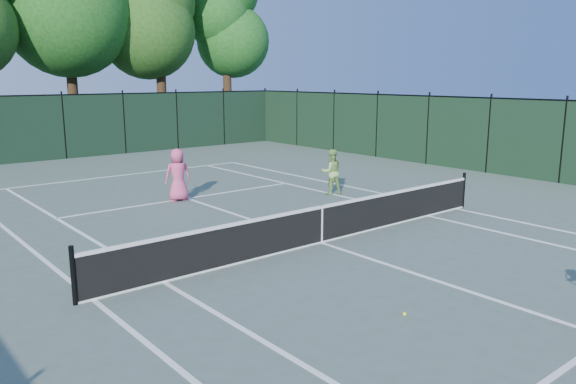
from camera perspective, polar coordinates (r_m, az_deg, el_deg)
ground at (r=13.40m, az=3.41°, el=-5.17°), size 90.00×90.00×0.00m
sideline_doubles_left at (r=10.66m, az=-19.15°, el=-10.32°), size 0.10×23.77×0.01m
sideline_doubles_right at (r=17.48m, az=16.72°, el=-1.64°), size 0.10×23.77×0.01m
sideline_singles_left at (r=11.16m, az=-12.48°, el=-8.94°), size 0.10×23.77×0.01m
sideline_singles_right at (r=16.39m, az=14.04°, el=-2.36°), size 0.10×23.77×0.01m
baseline_far at (r=23.32m, az=-16.86°, el=1.60°), size 10.97×0.10×0.01m
service_line_far at (r=18.45m, az=-10.22°, el=-0.64°), size 8.23×0.10×0.01m
center_service_line at (r=13.40m, az=3.41°, el=-5.16°), size 0.10×12.80×0.01m
tennis_net at (r=13.27m, az=3.44°, el=-3.20°), size 11.69×0.09×1.06m
fence_far at (r=28.84m, az=-21.80°, el=6.11°), size 24.00×0.05×3.00m
fence_right at (r=22.90m, az=26.14°, el=4.52°), size 0.05×36.00×3.00m
tree_4 at (r=35.01m, az=-13.10°, el=18.38°), size 6.20×6.20×12.97m
tree_5 at (r=37.90m, az=-6.34°, el=17.40°), size 5.80×5.80×12.23m
player_pink at (r=18.02m, az=-11.12°, el=1.73°), size 0.92×0.72×1.67m
player_green at (r=18.76m, az=4.43°, el=2.06°), size 0.90×0.81×1.51m
loose_ball_midcourt at (r=9.66m, az=11.76°, el=-12.03°), size 0.07×0.07×0.07m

